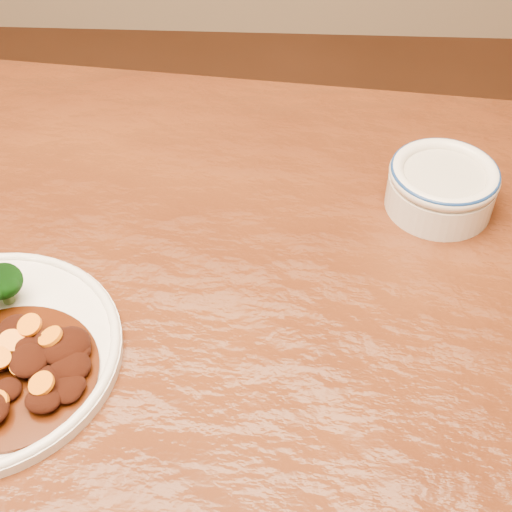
{
  "coord_description": "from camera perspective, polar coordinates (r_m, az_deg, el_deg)",
  "views": [
    {
      "loc": [
        0.18,
        -0.4,
        1.26
      ],
      "look_at": [
        0.15,
        0.08,
        0.77
      ],
      "focal_mm": 50.0,
      "sensor_mm": 36.0,
      "label": 1
    }
  ],
  "objects": [
    {
      "name": "dining_table",
      "position": [
        0.74,
        -12.6,
        -9.73
      ],
      "size": [
        1.58,
        1.05,
        0.75
      ],
      "rotation": [
        0.0,
        0.0,
        -0.1
      ],
      "color": "#57270F",
      "rests_on": "ground"
    },
    {
      "name": "mince_stew",
      "position": [
        0.64,
        -18.1,
        -8.46
      ],
      "size": [
        0.15,
        0.15,
        0.03
      ],
      "color": "#3F1A06",
      "rests_on": "dinner_plate"
    },
    {
      "name": "dip_bowl",
      "position": [
        0.78,
        14.65,
        5.5
      ],
      "size": [
        0.12,
        0.12,
        0.05
      ],
      "rotation": [
        0.0,
        0.0,
        -0.27
      ],
      "color": "white",
      "rests_on": "dining_table"
    }
  ]
}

